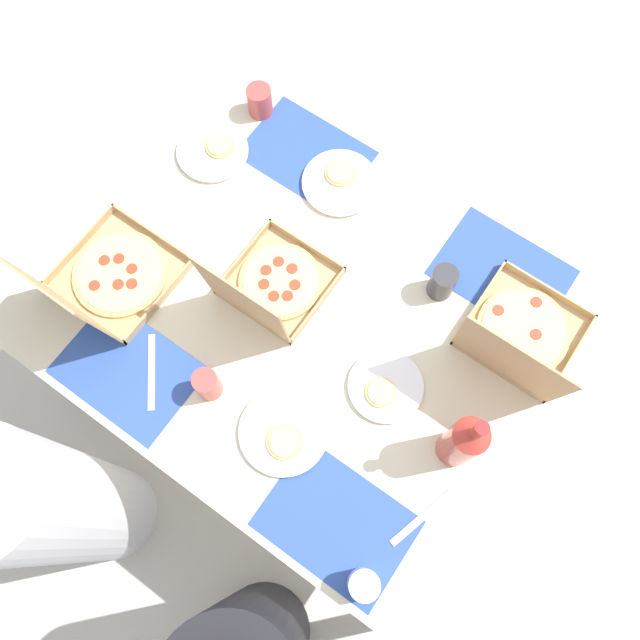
% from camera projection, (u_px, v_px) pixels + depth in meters
% --- Properties ---
extents(ground_plane, '(6.00, 6.00, 0.00)m').
position_uv_depth(ground_plane, '(320.00, 385.00, 2.49)').
color(ground_plane, beige).
extents(dining_table, '(1.51, 1.13, 0.77)m').
position_uv_depth(dining_table, '(320.00, 331.00, 1.86)').
color(dining_table, '#3F3328').
rests_on(dining_table, ground_plane).
extents(placemat_near_left, '(0.36, 0.26, 0.00)m').
position_uv_depth(placemat_near_left, '(502.00, 272.00, 1.81)').
color(placemat_near_left, '#2D4C9E').
rests_on(placemat_near_left, dining_table).
extents(placemat_near_right, '(0.36, 0.26, 0.00)m').
position_uv_depth(placemat_near_right, '(306.00, 154.00, 1.94)').
color(placemat_near_right, '#2D4C9E').
rests_on(placemat_near_right, dining_table).
extents(placemat_far_left, '(0.36, 0.26, 0.00)m').
position_uv_depth(placemat_far_left, '(337.00, 523.00, 1.59)').
color(placemat_far_left, '#2D4C9E').
rests_on(placemat_far_left, dining_table).
extents(placemat_far_right, '(0.36, 0.26, 0.00)m').
position_uv_depth(placemat_far_right, '(128.00, 370.00, 1.72)').
color(placemat_far_right, '#2D4C9E').
rests_on(placemat_far_right, dining_table).
extents(pizza_box_center, '(0.30, 0.34, 0.34)m').
position_uv_depth(pizza_box_center, '(107.00, 278.00, 1.75)').
color(pizza_box_center, tan).
rests_on(pizza_box_center, dining_table).
extents(pizza_box_corner_right, '(0.29, 0.33, 0.32)m').
position_uv_depth(pizza_box_corner_right, '(520.00, 337.00, 1.70)').
color(pizza_box_corner_right, tan).
rests_on(pizza_box_corner_right, dining_table).
extents(pizza_box_corner_left, '(0.26, 0.29, 0.30)m').
position_uv_depth(pizza_box_corner_left, '(273.00, 286.00, 1.75)').
color(pizza_box_corner_left, tan).
rests_on(pizza_box_corner_left, dining_table).
extents(plate_near_left, '(0.22, 0.22, 0.03)m').
position_uv_depth(plate_near_left, '(214.00, 151.00, 1.93)').
color(plate_near_left, white).
rests_on(plate_near_left, dining_table).
extents(plate_far_left, '(0.23, 0.23, 0.03)m').
position_uv_depth(plate_far_left, '(284.00, 433.00, 1.65)').
color(plate_far_left, white).
rests_on(plate_far_left, dining_table).
extents(plate_middle, '(0.20, 0.20, 0.03)m').
position_uv_depth(plate_middle, '(385.00, 387.00, 1.69)').
color(plate_middle, white).
rests_on(plate_middle, dining_table).
extents(plate_far_right, '(0.23, 0.23, 0.03)m').
position_uv_depth(plate_far_right, '(340.00, 182.00, 1.90)').
color(plate_far_right, white).
rests_on(plate_far_right, dining_table).
extents(soda_bottle, '(0.09, 0.09, 0.32)m').
position_uv_depth(soda_bottle, '(464.00, 441.00, 1.53)').
color(soda_bottle, '#B2382D').
rests_on(soda_bottle, dining_table).
extents(cup_dark, '(0.07, 0.07, 0.11)m').
position_uv_depth(cup_dark, '(442.00, 282.00, 1.74)').
color(cup_dark, '#333338').
rests_on(cup_dark, dining_table).
extents(cup_spare, '(0.07, 0.07, 0.11)m').
position_uv_depth(cup_spare, '(207.00, 384.00, 1.65)').
color(cup_spare, '#BF4742').
rests_on(cup_spare, dining_table).
extents(cup_clear_right, '(0.08, 0.08, 0.09)m').
position_uv_depth(cup_clear_right, '(260.00, 101.00, 1.95)').
color(cup_clear_right, '#BF4742').
rests_on(cup_clear_right, dining_table).
extents(cup_red, '(0.07, 0.07, 0.10)m').
position_uv_depth(cup_red, '(363.00, 585.00, 1.50)').
color(cup_red, silver).
rests_on(cup_red, dining_table).
extents(knife_by_near_left, '(0.08, 0.21, 0.00)m').
position_uv_depth(knife_by_near_left, '(424.00, 516.00, 1.59)').
color(knife_by_near_left, '#B7B7BC').
rests_on(knife_by_near_left, dining_table).
extents(knife_by_far_left, '(0.15, 0.17, 0.00)m').
position_uv_depth(knife_by_far_left, '(152.00, 372.00, 1.72)').
color(knife_by_far_left, '#B7B7BC').
rests_on(knife_by_far_left, dining_table).
extents(diner_right_seat, '(0.32, 0.32, 1.21)m').
position_uv_depth(diner_right_seat, '(55.00, 505.00, 1.82)').
color(diner_right_seat, white).
rests_on(diner_right_seat, ground_plane).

